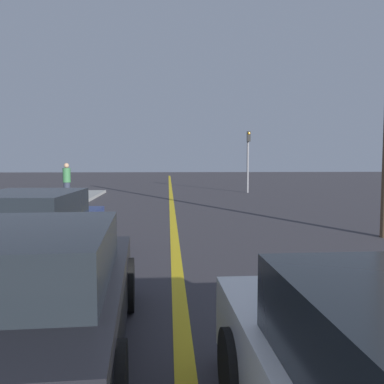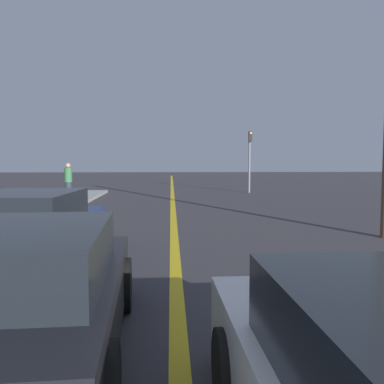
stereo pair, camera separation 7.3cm
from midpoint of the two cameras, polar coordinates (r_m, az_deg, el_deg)
road_center_line at (r=16.70m, az=-2.43°, el=-2.01°), size 0.20×60.00×0.01m
car_ahead_center at (r=4.32m, az=-20.95°, el=-12.91°), size 2.02×4.01×1.29m
car_far_distant at (r=8.01m, az=-20.40°, el=-4.78°), size 2.02×4.01×1.32m
pedestrian_mid_group at (r=20.57m, az=-16.07°, el=1.56°), size 0.36×0.36×1.55m
traffic_light at (r=23.71m, az=7.78°, el=4.98°), size 0.18×0.40×3.36m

